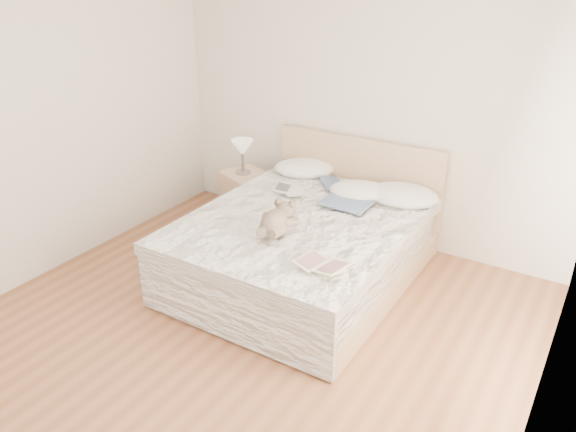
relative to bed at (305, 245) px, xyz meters
The scene contains 15 objects.
floor 1.23m from the bed, 90.00° to the right, with size 4.00×4.50×0.00m, color brown.
wall_back 1.49m from the bed, 90.00° to the left, with size 4.00×0.02×2.70m, color silver.
wall_left 2.55m from the bed, 149.21° to the right, with size 0.02×4.50×2.70m, color silver.
wall_right 2.55m from the bed, 30.79° to the right, with size 0.02×4.50×2.70m, color silver.
window 2.46m from the bed, 24.16° to the right, with size 0.02×1.30×1.10m, color white.
bed is the anchor object (origin of this frame).
nightstand 1.22m from the bed, 150.32° to the left, with size 0.45×0.40×0.56m, color tan.
table_lamp 1.33m from the bed, 151.18° to the left, with size 0.23×0.23×0.35m.
pillow_left 1.05m from the bed, 121.26° to the left, with size 0.59×0.41×0.18m, color white.
pillow_middle 0.72m from the bed, 71.00° to the left, with size 0.55×0.39×0.17m, color white.
pillow_right 0.97m from the bed, 51.82° to the left, with size 0.63×0.44×0.19m, color white.
blouse 0.61m from the bed, 66.34° to the left, with size 0.64×0.68×0.03m, color #374E6F, non-canonical shape.
photo_book 0.57m from the bed, 138.31° to the left, with size 0.31×0.21×0.02m, color silver.
childrens_book 0.95m from the bed, 52.72° to the right, with size 0.34×0.23×0.02m, color #F9EFCB.
teddy_bear 0.58m from the bed, 91.30° to the right, with size 0.27×0.38×0.20m, color brown, non-canonical shape.
Camera 1 is at (2.11, -2.49, 2.58)m, focal length 35.00 mm.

